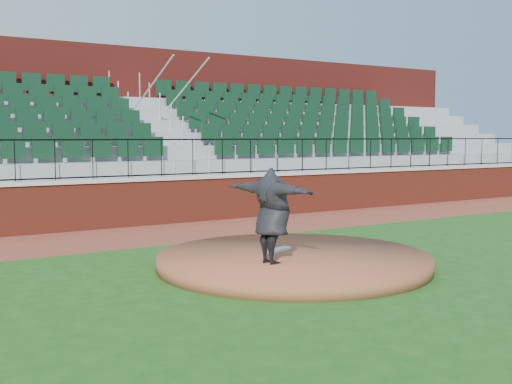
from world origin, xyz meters
TOP-DOWN VIEW (x-y plane):
  - ground at (0.00, 0.00)m, footprint 90.00×90.00m
  - warning_track at (0.00, 5.40)m, footprint 34.00×3.20m
  - field_wall at (0.00, 7.00)m, footprint 34.00×0.35m
  - wall_cap at (0.00, 7.00)m, footprint 34.00×0.45m
  - wall_railing at (0.00, 7.00)m, footprint 34.00×0.05m
  - seating_stands at (0.00, 9.72)m, footprint 34.00×5.10m
  - concourse_wall at (0.00, 12.52)m, footprint 34.00×0.50m
  - pitchers_mound at (0.07, 0.34)m, footprint 4.95×4.95m
  - pitching_rubber at (-0.01, 0.74)m, footprint 0.70×0.41m
  - pitcher at (-0.74, -0.16)m, footprint 0.85×2.04m

SIDE VIEW (x-z plane):
  - ground at x=0.00m, z-range 0.00..0.00m
  - warning_track at x=0.00m, z-range 0.00..0.01m
  - pitchers_mound at x=0.07m, z-range 0.00..0.25m
  - pitching_rubber at x=-0.01m, z-range 0.25..0.30m
  - field_wall at x=0.00m, z-range 0.00..1.20m
  - pitcher at x=-0.74m, z-range 0.25..1.86m
  - wall_cap at x=0.00m, z-range 1.20..1.30m
  - wall_railing at x=0.00m, z-range 1.30..2.30m
  - seating_stands at x=0.00m, z-range 0.00..4.60m
  - concourse_wall at x=0.00m, z-range 0.00..5.50m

